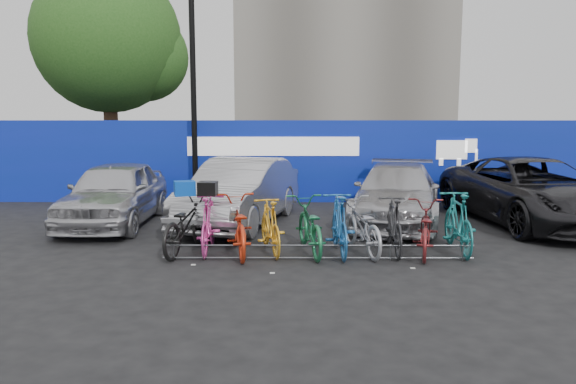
{
  "coord_description": "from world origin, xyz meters",
  "views": [
    {
      "loc": [
        -0.5,
        -10.43,
        2.68
      ],
      "look_at": [
        -0.55,
        2.0,
        0.87
      ],
      "focal_mm": 35.0,
      "sensor_mm": 36.0,
      "label": 1
    }
  ],
  "objects_px": {
    "car_1": "(240,192)",
    "bike_0": "(186,224)",
    "bike_8": "(425,229)",
    "car_3": "(533,191)",
    "bike_3": "(270,226)",
    "bike_7": "(394,225)",
    "bike_6": "(361,226)",
    "car_2": "(397,194)",
    "car_0": "(114,193)",
    "bike_2": "(238,226)",
    "bike_rack": "(318,252)",
    "bike_9": "(458,222)",
    "tree": "(114,43)",
    "bike_5": "(339,224)",
    "bike_4": "(309,226)",
    "lamppost": "(193,89)",
    "bike_1": "(209,224)"
  },
  "relations": [
    {
      "from": "bike_rack",
      "to": "bike_9",
      "type": "xyz_separation_m",
      "value": [
        2.69,
        0.62,
        0.42
      ]
    },
    {
      "from": "car_0",
      "to": "lamppost",
      "type": "bearing_deg",
      "value": 62.5
    },
    {
      "from": "bike_7",
      "to": "bike_6",
      "type": "bearing_deg",
      "value": -0.29
    },
    {
      "from": "bike_3",
      "to": "car_3",
      "type": "bearing_deg",
      "value": -168.59
    },
    {
      "from": "tree",
      "to": "car_2",
      "type": "relative_size",
      "value": 1.62
    },
    {
      "from": "bike_6",
      "to": "car_2",
      "type": "bearing_deg",
      "value": -125.89
    },
    {
      "from": "car_1",
      "to": "bike_0",
      "type": "height_order",
      "value": "car_1"
    },
    {
      "from": "bike_3",
      "to": "bike_8",
      "type": "xyz_separation_m",
      "value": [
        2.89,
        -0.12,
        -0.02
      ]
    },
    {
      "from": "bike_5",
      "to": "bike_rack",
      "type": "bearing_deg",
      "value": 45.43
    },
    {
      "from": "car_2",
      "to": "tree",
      "type": "bearing_deg",
      "value": 155.16
    },
    {
      "from": "car_0",
      "to": "bike_7",
      "type": "bearing_deg",
      "value": -23.36
    },
    {
      "from": "car_0",
      "to": "bike_8",
      "type": "relative_size",
      "value": 2.35
    },
    {
      "from": "bike_3",
      "to": "bike_5",
      "type": "distance_m",
      "value": 1.3
    },
    {
      "from": "bike_8",
      "to": "tree",
      "type": "bearing_deg",
      "value": -35.73
    },
    {
      "from": "bike_3",
      "to": "bike_7",
      "type": "height_order",
      "value": "bike_7"
    },
    {
      "from": "bike_2",
      "to": "bike_5",
      "type": "xyz_separation_m",
      "value": [
        1.9,
        -0.0,
        0.03
      ]
    },
    {
      "from": "bike_rack",
      "to": "bike_5",
      "type": "relative_size",
      "value": 2.93
    },
    {
      "from": "tree",
      "to": "bike_7",
      "type": "height_order",
      "value": "tree"
    },
    {
      "from": "bike_9",
      "to": "car_0",
      "type": "bearing_deg",
      "value": -18.05
    },
    {
      "from": "lamppost",
      "to": "car_2",
      "type": "distance_m",
      "value": 6.36
    },
    {
      "from": "bike_rack",
      "to": "bike_9",
      "type": "height_order",
      "value": "bike_9"
    },
    {
      "from": "bike_8",
      "to": "car_1",
      "type": "bearing_deg",
      "value": -23.36
    },
    {
      "from": "car_2",
      "to": "bike_0",
      "type": "relative_size",
      "value": 2.32
    },
    {
      "from": "bike_0",
      "to": "bike_7",
      "type": "xyz_separation_m",
      "value": [
        3.95,
        -0.06,
        -0.01
      ]
    },
    {
      "from": "bike_0",
      "to": "bike_7",
      "type": "relative_size",
      "value": 1.17
    },
    {
      "from": "bike_3",
      "to": "bike_8",
      "type": "distance_m",
      "value": 2.89
    },
    {
      "from": "bike_3",
      "to": "bike_6",
      "type": "relative_size",
      "value": 0.89
    },
    {
      "from": "bike_0",
      "to": "bike_6",
      "type": "distance_m",
      "value": 3.33
    },
    {
      "from": "bike_9",
      "to": "lamppost",
      "type": "bearing_deg",
      "value": -40.86
    },
    {
      "from": "car_0",
      "to": "bike_2",
      "type": "relative_size",
      "value": 2.15
    },
    {
      "from": "lamppost",
      "to": "bike_2",
      "type": "height_order",
      "value": "lamppost"
    },
    {
      "from": "bike_1",
      "to": "bike_4",
      "type": "bearing_deg",
      "value": 176.37
    },
    {
      "from": "bike_4",
      "to": "bike_9",
      "type": "height_order",
      "value": "bike_9"
    },
    {
      "from": "car_1",
      "to": "bike_4",
      "type": "distance_m",
      "value": 3.1
    },
    {
      "from": "bike_0",
      "to": "bike_1",
      "type": "height_order",
      "value": "bike_1"
    },
    {
      "from": "car_1",
      "to": "bike_2",
      "type": "distance_m",
      "value": 2.77
    },
    {
      "from": "bike_2",
      "to": "bike_3",
      "type": "xyz_separation_m",
      "value": [
        0.61,
        0.08,
        -0.02
      ]
    },
    {
      "from": "lamppost",
      "to": "car_0",
      "type": "distance_m",
      "value": 4.01
    },
    {
      "from": "bike_2",
      "to": "bike_3",
      "type": "relative_size",
      "value": 1.2
    },
    {
      "from": "bike_0",
      "to": "bike_4",
      "type": "relative_size",
      "value": 1.04
    },
    {
      "from": "car_1",
      "to": "car_2",
      "type": "height_order",
      "value": "car_1"
    },
    {
      "from": "bike_7",
      "to": "car_3",
      "type": "bearing_deg",
      "value": -142.16
    },
    {
      "from": "bike_0",
      "to": "bike_9",
      "type": "bearing_deg",
      "value": -168.33
    },
    {
      "from": "bike_rack",
      "to": "bike_7",
      "type": "xyz_separation_m",
      "value": [
        1.46,
        0.57,
        0.37
      ]
    },
    {
      "from": "bike_5",
      "to": "bike_1",
      "type": "bearing_deg",
      "value": -6.53
    },
    {
      "from": "car_1",
      "to": "bike_5",
      "type": "bearing_deg",
      "value": -37.4
    },
    {
      "from": "bike_4",
      "to": "bike_1",
      "type": "bearing_deg",
      "value": -12.2
    },
    {
      "from": "bike_5",
      "to": "car_0",
      "type": "bearing_deg",
      "value": -31.26
    },
    {
      "from": "bike_2",
      "to": "bike_9",
      "type": "bearing_deg",
      "value": 171.94
    },
    {
      "from": "bike_8",
      "to": "car_3",
      "type": "bearing_deg",
      "value": -124.42
    }
  ]
}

